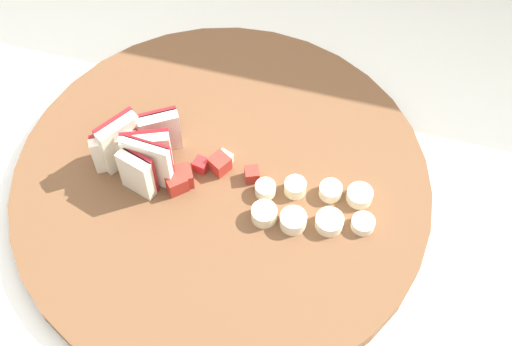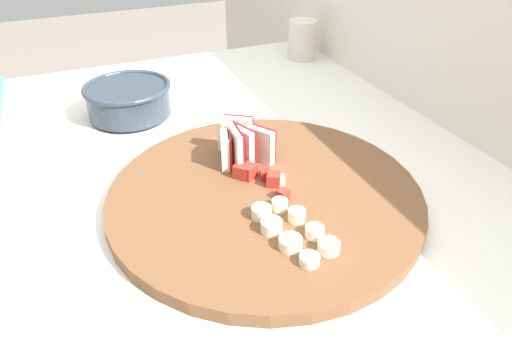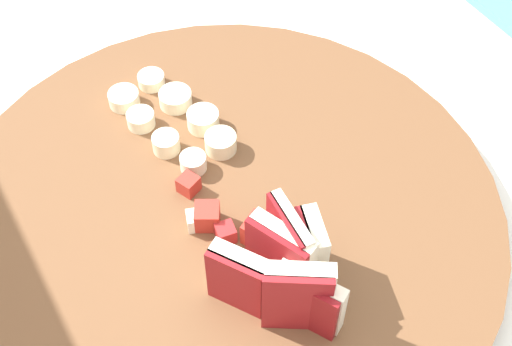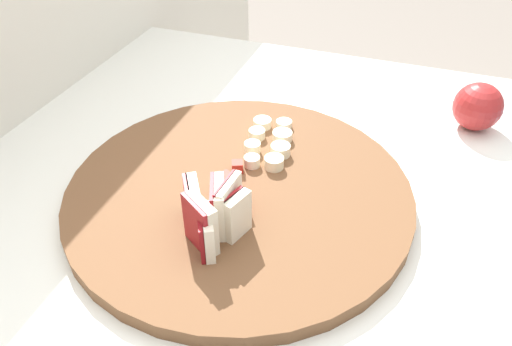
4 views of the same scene
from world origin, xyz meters
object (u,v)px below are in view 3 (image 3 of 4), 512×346
apple_wedge_fan (286,271)px  banana_slice_rows (174,119)px  apple_dice_pile (237,223)px  cutting_board (224,216)px

apple_wedge_fan → banana_slice_rows: size_ratio=0.71×
apple_dice_pile → banana_slice_rows: (0.12, -0.01, -0.00)m
apple_dice_pile → banana_slice_rows: apple_dice_pile is taller
cutting_board → apple_wedge_fan: size_ratio=4.88×
apple_wedge_fan → banana_slice_rows: 0.19m
cutting_board → apple_dice_pile: apple_dice_pile is taller
apple_dice_pile → banana_slice_rows: bearing=-3.8°
apple_dice_pile → banana_slice_rows: 0.12m
banana_slice_rows → apple_dice_pile: bearing=176.2°
apple_wedge_fan → apple_dice_pile: apple_wedge_fan is taller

